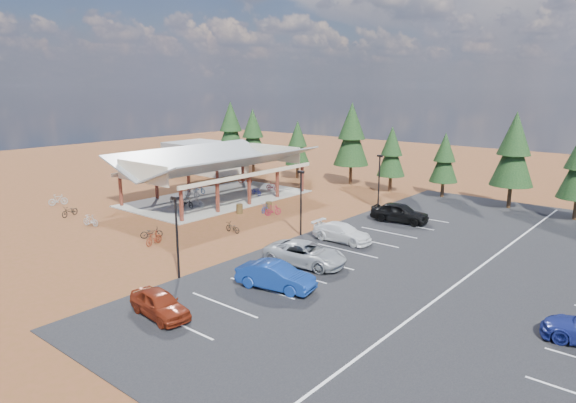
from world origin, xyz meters
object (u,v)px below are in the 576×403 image
(bike_16, at_px, (233,227))
(bike_7, at_px, (273,186))
(car_2, at_px, (305,254))
(bike_1, at_px, (192,192))
(bike_4, at_px, (187,202))
(car_4, at_px, (400,212))
(car_0, at_px, (160,304))
(trash_bin_1, at_px, (269,206))
(bike_15, at_px, (273,210))
(bike_9, at_px, (58,200))
(trash_bin_0, at_px, (240,209))
(bike_2, at_px, (199,189))
(outbuilding, at_px, (207,157))
(car_1, at_px, (276,276))
(lamp_post_0, at_px, (177,232))
(bike_3, at_px, (245,179))
(bike_14, at_px, (266,207))
(lamp_post_1, at_px, (301,198))
(bike_6, at_px, (256,191))
(bike_5, at_px, (197,202))
(bike_pavilion, at_px, (217,162))
(bike_0, at_px, (173,199))
(bike_11, at_px, (154,238))
(lamp_post_2, at_px, (379,178))
(bike_12, at_px, (151,233))
(car_3, at_px, (342,233))
(bike_13, at_px, (91,220))

(bike_16, bearing_deg, bike_7, -145.75)
(car_2, bearing_deg, bike_1, 58.73)
(bike_4, relative_size, car_4, 0.38)
(car_0, relative_size, car_2, 0.73)
(trash_bin_1, bearing_deg, bike_15, -34.42)
(bike_16, bearing_deg, bike_1, -112.67)
(bike_9, height_order, bike_15, bike_9)
(trash_bin_0, distance_m, bike_7, 10.39)
(trash_bin_1, distance_m, bike_2, 11.03)
(outbuilding, distance_m, car_2, 39.69)
(car_0, bearing_deg, car_1, -11.75)
(lamp_post_0, relative_size, bike_3, 2.81)
(bike_14, height_order, bike_16, bike_14)
(lamp_post_1, relative_size, bike_6, 3.10)
(bike_1, distance_m, bike_5, 4.82)
(bike_1, height_order, bike_9, bike_1)
(bike_pavilion, distance_m, bike_0, 5.87)
(bike_11, xyz_separation_m, bike_16, (2.11, 6.01, -0.10))
(bike_4, height_order, bike_14, bike_4)
(bike_15, relative_size, car_0, 0.41)
(trash_bin_0, bearing_deg, car_4, 27.17)
(outbuilding, bearing_deg, car_4, -12.72)
(car_2, bearing_deg, bike_2, 55.65)
(lamp_post_2, distance_m, bike_15, 10.71)
(bike_15, bearing_deg, bike_7, -24.79)
(car_1, bearing_deg, bike_4, 52.46)
(outbuilding, distance_m, bike_11, 33.36)
(bike_5, xyz_separation_m, bike_12, (4.76, -8.67, -0.17))
(outbuilding, xyz_separation_m, lamp_post_1, (29.00, -16.00, 0.95))
(outbuilding, relative_size, trash_bin_1, 12.22)
(bike_16, bearing_deg, car_3, 117.49)
(bike_11, height_order, bike_16, bike_11)
(lamp_post_2, xyz_separation_m, bike_9, (-24.87, -19.10, -2.44))
(bike_1, bearing_deg, car_1, -138.38)
(trash_bin_0, bearing_deg, car_2, -28.41)
(trash_bin_1, bearing_deg, bike_5, -148.72)
(lamp_post_0, height_order, bike_15, lamp_post_0)
(bike_2, distance_m, car_0, 30.45)
(outbuilding, distance_m, lamp_post_0, 40.32)
(bike_9, bearing_deg, bike_11, -167.61)
(lamp_post_0, bearing_deg, bike_7, 119.06)
(bike_11, xyz_separation_m, bike_13, (-8.46, -0.24, -0.02))
(bike_2, xyz_separation_m, bike_16, (13.54, -8.15, -0.16))
(car_1, bearing_deg, bike_16, 45.92)
(trash_bin_0, xyz_separation_m, car_4, (12.83, 6.58, 0.43))
(outbuilding, distance_m, bike_3, 11.32)
(lamp_post_2, xyz_separation_m, car_2, (4.52, -17.22, -2.17))
(lamp_post_0, bearing_deg, car_3, 74.76)
(car_4, bearing_deg, bike_14, 105.17)
(car_1, bearing_deg, bike_3, 36.05)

